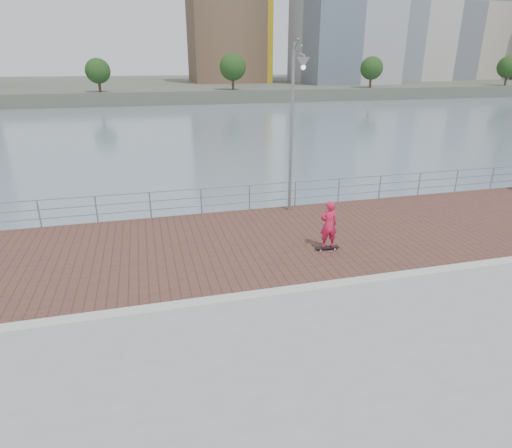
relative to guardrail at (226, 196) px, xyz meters
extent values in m
plane|color=slate|center=(0.00, -7.00, -2.69)|extent=(400.00, 400.00, 0.00)
cube|color=brown|center=(0.00, -3.40, -0.68)|extent=(40.00, 6.80, 0.02)
cube|color=#B7B5AD|center=(0.00, -7.00, -0.66)|extent=(40.00, 0.40, 0.06)
cube|color=#4C5142|center=(0.00, 115.50, -1.44)|extent=(320.00, 95.00, 2.50)
cylinder|color=#8C9EA8|center=(-7.18, 0.00, -0.14)|extent=(0.06, 0.06, 1.10)
cylinder|color=#8C9EA8|center=(-5.13, 0.00, -0.14)|extent=(0.06, 0.06, 1.10)
cylinder|color=#8C9EA8|center=(-3.08, 0.00, -0.14)|extent=(0.06, 0.06, 1.10)
cylinder|color=#8C9EA8|center=(-1.03, 0.00, -0.14)|extent=(0.06, 0.06, 1.10)
cylinder|color=#8C9EA8|center=(1.03, 0.00, -0.14)|extent=(0.06, 0.06, 1.10)
cylinder|color=#8C9EA8|center=(3.08, 0.00, -0.14)|extent=(0.06, 0.06, 1.10)
cylinder|color=#8C9EA8|center=(5.13, 0.00, -0.14)|extent=(0.06, 0.06, 1.10)
cylinder|color=#8C9EA8|center=(7.18, 0.00, -0.14)|extent=(0.06, 0.06, 1.10)
cylinder|color=#8C9EA8|center=(9.24, 0.00, -0.14)|extent=(0.06, 0.06, 1.10)
cylinder|color=#8C9EA8|center=(11.29, 0.00, -0.14)|extent=(0.06, 0.06, 1.10)
cylinder|color=#8C9EA8|center=(13.34, 0.00, -0.14)|extent=(0.06, 0.06, 1.10)
cylinder|color=#8C9EA8|center=(0.00, 0.00, 0.41)|extent=(39.00, 0.05, 0.05)
cylinder|color=#8C9EA8|center=(0.00, 0.00, 0.03)|extent=(39.00, 0.05, 0.05)
cylinder|color=#8C9EA8|center=(0.00, 0.00, -0.33)|extent=(39.00, 0.05, 0.05)
cylinder|color=gray|center=(2.65, -0.50, 2.51)|extent=(0.13, 0.13, 6.39)
cylinder|color=gray|center=(2.65, -1.03, 5.70)|extent=(0.08, 1.07, 0.08)
cone|color=#B2B2AD|center=(2.65, -1.57, 5.49)|extent=(0.47, 0.47, 0.37)
cube|color=black|center=(2.56, -4.71, -0.60)|extent=(0.80, 0.25, 0.03)
cylinder|color=beige|center=(2.30, -4.76, -0.64)|extent=(0.06, 0.04, 0.06)
cylinder|color=beige|center=(2.81, -4.79, -0.64)|extent=(0.06, 0.04, 0.06)
cylinder|color=beige|center=(2.31, -4.62, -0.64)|extent=(0.06, 0.04, 0.06)
cylinder|color=beige|center=(2.81, -4.65, -0.64)|extent=(0.06, 0.04, 0.06)
imported|color=red|center=(2.56, -4.71, 0.23)|extent=(0.61, 0.42, 1.63)
cube|color=brown|center=(20.00, 103.00, 14.74)|extent=(18.00, 18.00, 29.87)
cube|color=#ADA38E|center=(95.00, 108.00, 21.08)|extent=(24.00, 22.00, 42.54)
cylinder|color=#473323|center=(-10.00, 70.00, 1.54)|extent=(0.50, 0.50, 3.46)
sphere|color=#193814|center=(-10.00, 70.00, 3.51)|extent=(4.45, 4.45, 4.45)
cylinder|color=#473323|center=(15.00, 70.00, 1.82)|extent=(0.50, 0.50, 4.01)
sphere|color=#193814|center=(15.00, 70.00, 4.11)|extent=(5.16, 5.16, 5.16)
cylinder|color=#473323|center=(45.00, 70.00, 1.65)|extent=(0.50, 0.50, 3.69)
sphere|color=#193814|center=(45.00, 70.00, 3.76)|extent=(4.74, 4.74, 4.74)
cylinder|color=#473323|center=(80.00, 70.00, 1.72)|extent=(0.50, 0.50, 3.82)
sphere|color=#193814|center=(80.00, 70.00, 3.90)|extent=(4.91, 4.91, 4.91)
camera|label=1|loc=(-3.10, -16.83, 5.30)|focal=30.00mm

